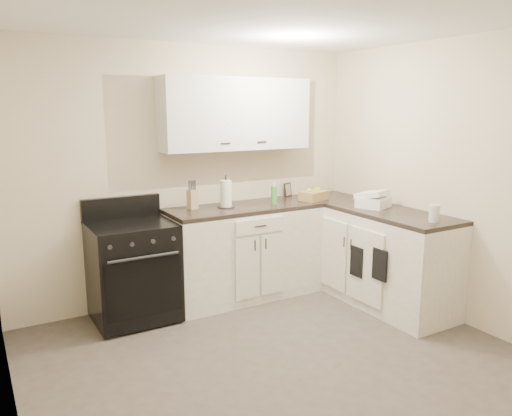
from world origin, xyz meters
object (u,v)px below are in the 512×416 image
knife_block (192,199)px  paper_towel (226,194)px  wicker_basket (314,196)px  countertop_grill (373,202)px  stove (133,271)px

knife_block → paper_towel: 0.33m
wicker_basket → countertop_grill: size_ratio=1.03×
knife_block → wicker_basket: (1.30, -0.20, -0.05)m
stove → countertop_grill: size_ratio=3.11×
stove → paper_towel: (0.96, 0.05, 0.61)m
paper_towel → countertop_grill: (1.25, -0.72, -0.08)m
stove → countertop_grill: bearing=-16.8°
knife_block → wicker_basket: size_ratio=0.66×
stove → knife_block: (0.65, 0.14, 0.57)m
stove → paper_towel: 1.14m
stove → countertop_grill: 2.38m
knife_block → paper_towel: bearing=-27.6°
wicker_basket → knife_block: bearing=171.2°
wicker_basket → countertop_grill: (0.27, -0.61, 0.00)m
wicker_basket → countertop_grill: bearing=-65.8°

